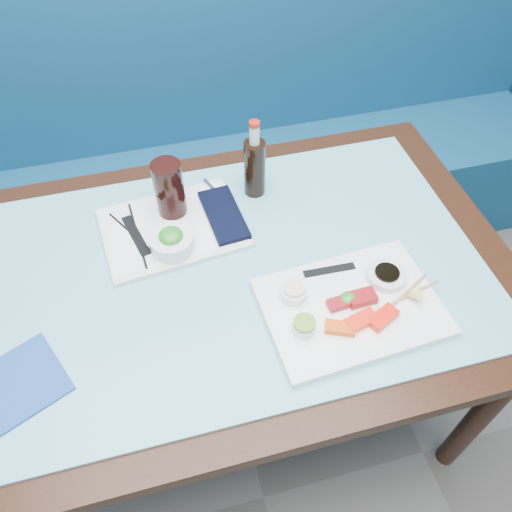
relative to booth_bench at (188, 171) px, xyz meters
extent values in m
cube|color=navy|center=(0.00, -0.07, -0.15)|extent=(3.00, 0.55, 0.45)
cube|color=navy|center=(0.00, 0.15, 0.33)|extent=(3.00, 0.12, 0.95)
cube|color=black|center=(0.00, -0.84, 0.36)|extent=(1.40, 0.90, 0.04)
cylinder|color=black|center=(0.62, -1.21, -0.02)|extent=(0.06, 0.06, 0.71)
cylinder|color=black|center=(-0.62, -0.47, -0.02)|extent=(0.06, 0.06, 0.71)
cylinder|color=black|center=(0.62, -0.47, -0.02)|extent=(0.06, 0.06, 0.71)
cube|color=#69BCD3|center=(0.00, -0.84, 0.38)|extent=(1.22, 0.76, 0.01)
cube|color=white|center=(0.24, -1.03, 0.39)|extent=(0.41, 0.30, 0.02)
cube|color=#E44509|center=(0.19, -1.08, 0.41)|extent=(0.07, 0.05, 0.02)
cube|color=#FF230A|center=(0.24, -1.08, 0.41)|extent=(0.08, 0.05, 0.02)
cube|color=#FF1A0A|center=(0.29, -1.08, 0.41)|extent=(0.08, 0.06, 0.02)
cube|color=maroon|center=(0.21, -1.02, 0.41)|extent=(0.05, 0.03, 0.02)
cube|color=maroon|center=(0.26, -1.02, 0.41)|extent=(0.06, 0.04, 0.02)
ellipsoid|color=#25831E|center=(0.23, -1.02, 0.41)|extent=(0.05, 0.05, 0.02)
cylinder|color=white|center=(0.11, -1.06, 0.41)|extent=(0.06, 0.06, 0.02)
cylinder|color=olive|center=(0.11, -1.06, 0.43)|extent=(0.06, 0.06, 0.01)
cylinder|color=white|center=(0.12, -0.97, 0.42)|extent=(0.08, 0.08, 0.03)
cylinder|color=beige|center=(0.12, -0.97, 0.43)|extent=(0.06, 0.06, 0.01)
cylinder|color=silver|center=(0.34, -0.98, 0.41)|extent=(0.11, 0.11, 0.02)
cylinder|color=black|center=(0.34, -0.98, 0.42)|extent=(0.07, 0.07, 0.01)
cone|color=#FFEB78|center=(0.38, -1.06, 0.42)|extent=(0.04, 0.04, 0.04)
cube|color=black|center=(0.22, -0.92, 0.41)|extent=(0.13, 0.02, 0.00)
cylinder|color=#A37D4C|center=(0.35, -1.04, 0.41)|extent=(0.18, 0.10, 0.01)
cylinder|color=tan|center=(0.36, -1.04, 0.41)|extent=(0.19, 0.05, 0.01)
cube|color=white|center=(-0.11, -0.68, 0.39)|extent=(0.38, 0.30, 0.01)
cube|color=white|center=(-0.11, -0.68, 0.40)|extent=(0.36, 0.27, 0.00)
cylinder|color=white|center=(-0.12, -0.75, 0.42)|extent=(0.14, 0.14, 0.04)
ellipsoid|color=#26871F|center=(-0.12, -0.75, 0.44)|extent=(0.07, 0.07, 0.03)
cylinder|color=black|center=(-0.10, -0.62, 0.47)|extent=(0.09, 0.09, 0.16)
cube|color=black|center=(0.02, -0.68, 0.40)|extent=(0.10, 0.21, 0.02)
cylinder|color=silver|center=(0.01, -0.57, 0.40)|extent=(0.04, 0.09, 0.01)
cylinder|color=black|center=(-0.21, -0.69, 0.40)|extent=(0.11, 0.19, 0.01)
cylinder|color=black|center=(-0.21, -0.69, 0.40)|extent=(0.03, 0.23, 0.01)
cube|color=black|center=(-0.21, -0.69, 0.40)|extent=(0.06, 0.15, 0.00)
cylinder|color=black|center=(0.13, -0.59, 0.47)|extent=(0.07, 0.07, 0.16)
cylinder|color=silver|center=(0.13, -0.59, 0.57)|extent=(0.03, 0.03, 0.05)
cylinder|color=#B7190B|center=(0.13, -0.59, 0.61)|extent=(0.03, 0.03, 0.01)
cube|color=#1B4295|center=(-0.48, -1.02, 0.39)|extent=(0.22, 0.22, 0.01)
camera|label=1|loc=(-0.13, -1.59, 1.33)|focal=35.00mm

